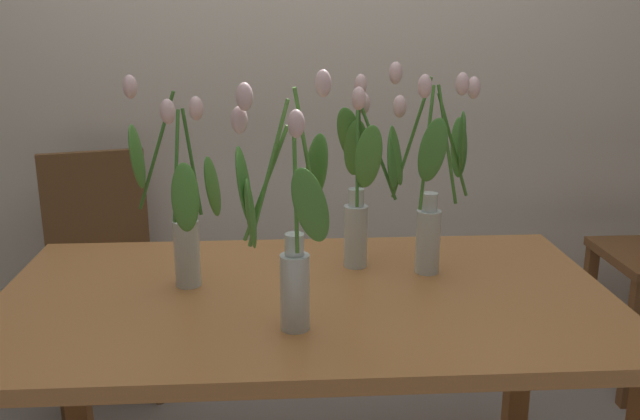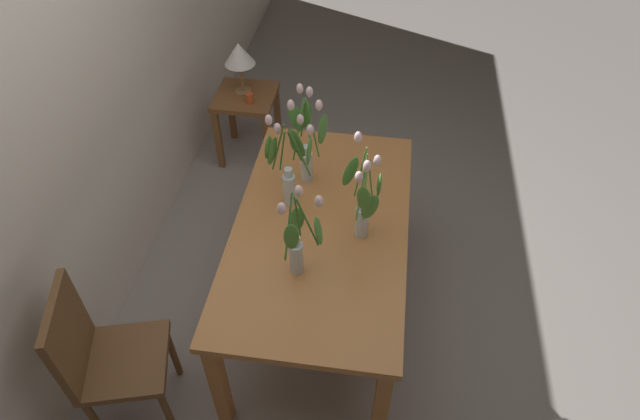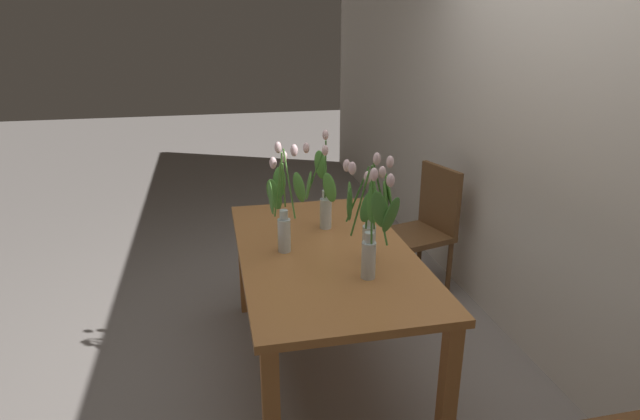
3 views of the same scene
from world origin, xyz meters
The scene contains 11 objects.
ground_plane centered at (0.00, 0.00, 0.00)m, with size 18.00×18.00×0.00m, color gray.
room_wall_rear centered at (0.00, 1.26, 1.35)m, with size 9.00×0.10×2.70m, color silver.
dining_table centered at (0.00, 0.00, 0.65)m, with size 1.60×0.90×0.74m.
tulip_vase_0 centered at (0.17, 0.19, 0.97)m, with size 0.21×0.26×0.54m.
tulip_vase_1 centered at (-0.05, -0.21, 0.97)m, with size 0.23×0.22×0.59m.
tulip_vase_2 centered at (0.35, 0.13, 0.98)m, with size 0.26×0.25×0.58m.
tulip_vase_3 centered at (-0.32, 0.06, 0.94)m, with size 0.25×0.19×0.56m.
dining_chair centered at (-0.77, 0.91, 0.52)m, with size 0.49×0.49×0.93m.
side_table centered at (1.43, 0.77, 0.43)m, with size 0.44×0.44×0.55m.
table_lamp centered at (1.45, 0.79, 0.86)m, with size 0.22×0.22×0.40m.
pillar_candle centered at (1.33, 0.71, 0.59)m, with size 0.06×0.06×0.07m, color #CC4C23.
Camera 2 is at (-1.94, -0.27, 2.78)m, focal length 30.65 mm.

